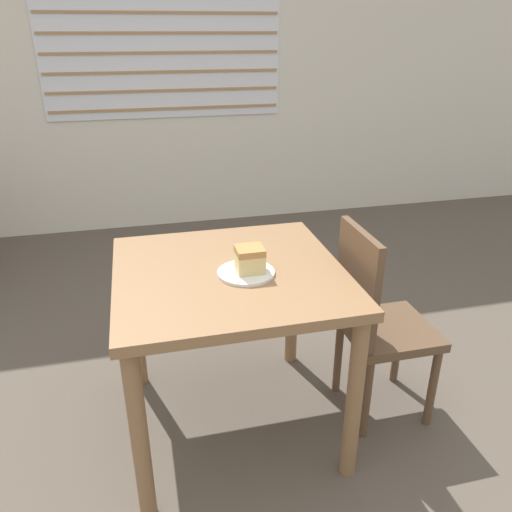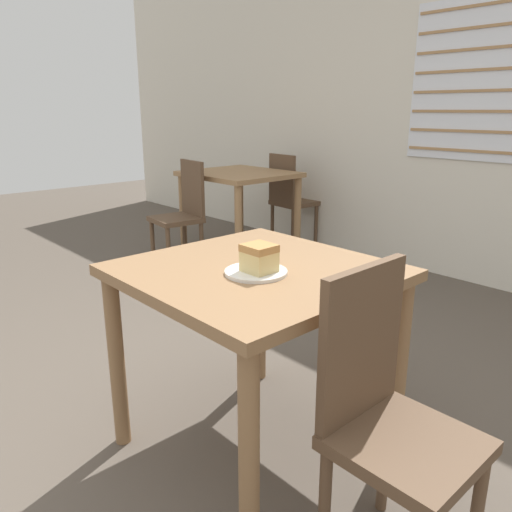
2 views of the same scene
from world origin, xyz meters
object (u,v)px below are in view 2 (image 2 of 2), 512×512
chair_far_corner (183,211)px  chair_near_window (388,416)px  chair_far_opposite (290,197)px  dining_table_near (256,297)px  plate (256,272)px  cake_slice (259,258)px  dining_table_far (239,186)px

chair_far_corner → chair_near_window: bearing=-16.7°
chair_near_window → chair_far_corner: (-2.77, 1.22, 0.00)m
chair_far_corner → chair_far_opposite: bearing=90.6°
dining_table_near → chair_near_window: chair_near_window is taller
chair_near_window → plate: chair_near_window is taller
chair_far_corner → chair_far_opposite: 1.15m
chair_far_corner → cake_slice: bearing=-21.4°
dining_table_near → plate: bearing=-42.2°
dining_table_near → plate: size_ratio=4.01×
chair_near_window → chair_far_opposite: bearing=48.2°
dining_table_near → chair_far_corner: 2.46m
dining_table_far → plate: (2.16, -1.78, 0.12)m
chair_far_corner → cake_slice: size_ratio=8.63×
plate → chair_far_corner: bearing=151.5°
chair_far_corner → dining_table_near: bearing=-21.2°
cake_slice → plate: bearing=-175.5°
chair_far_corner → cake_slice: chair_far_corner is taller
chair_far_corner → cake_slice: 2.56m
dining_table_far → chair_near_window: size_ratio=1.00×
dining_table_near → chair_near_window: (0.61, -0.06, -0.16)m
plate → cake_slice: size_ratio=2.11×
dining_table_far → chair_far_opposite: chair_far_opposite is taller
dining_table_near → cake_slice: size_ratio=8.46×
dining_table_far → cake_slice: (2.18, -1.78, 0.17)m
chair_near_window → plate: bearing=89.0°
chair_near_window → plate: size_ratio=4.09×
chair_far_opposite → plate: chair_far_opposite is taller
dining_table_far → chair_far_opposite: 0.60m
chair_far_corner → plate: chair_far_corner is taller
chair_far_corner → chair_far_opposite: same height
chair_near_window → chair_far_corner: 3.03m
chair_near_window → cake_slice: (-0.54, 0.01, 0.34)m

